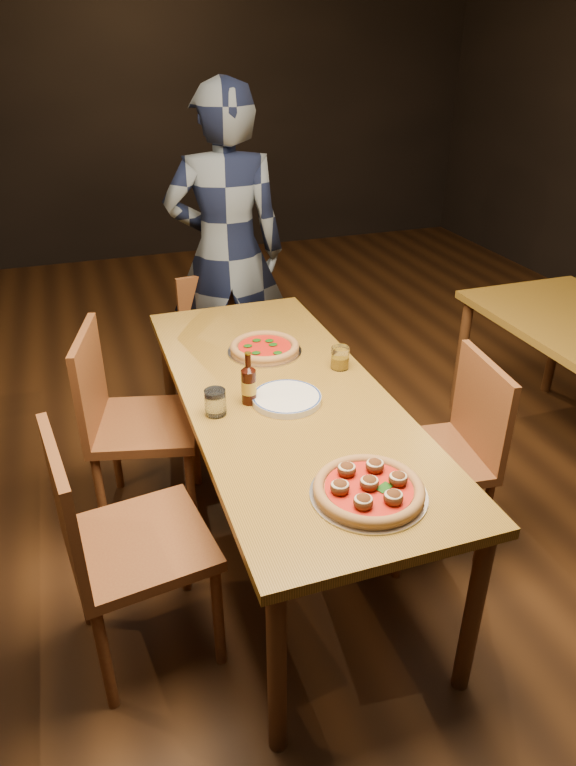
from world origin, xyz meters
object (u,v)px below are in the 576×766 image
object	(u,v)px
plate_stack	(287,399)
water_glass	(215,402)
pizza_meatball	(369,489)
beer_bottle	(249,385)
chair_main_sw	(145,423)
chair_end	(224,348)
pizza_margherita	(265,348)
diner	(227,254)
amber_glass	(340,358)
chair_main_e	(431,456)
chair_main_nw	(140,542)
table_main	(284,408)

from	to	relation	value
plate_stack	water_glass	xyz separation A→B (m)	(-0.29, -0.00, 0.04)
pizza_meatball	beer_bottle	xyz separation A→B (m)	(-0.20, 0.68, 0.05)
chair_main_sw	chair_end	xyz separation A→B (m)	(0.55, 0.78, -0.06)
pizza_margherita	diner	size ratio (longest dim) A/B	0.18
amber_glass	chair_main_e	bearing A→B (deg)	-53.33
pizza_margherita	chair_end	bearing A→B (deg)	91.65
plate_stack	diner	xyz separation A→B (m)	(0.12, 1.41, 0.17)
pizza_margherita	water_glass	distance (m)	0.57
chair_main_nw	water_glass	distance (m)	0.58
chair_main_nw	chair_end	xyz separation A→B (m)	(0.68, 1.55, -0.07)
plate_stack	chair_main_nw	bearing A→B (deg)	-153.05
water_glass	chair_end	bearing A→B (deg)	75.51
chair_main_sw	pizza_meatball	size ratio (longest dim) A/B	2.63
table_main	chair_main_sw	bearing A→B (deg)	145.51
chair_main_e	beer_bottle	distance (m)	0.84
chair_main_sw	water_glass	world-z (taller)	chair_main_sw
amber_glass	water_glass	bearing A→B (deg)	-161.32
table_main	beer_bottle	bearing A→B (deg)	-168.59
chair_main_nw	beer_bottle	bearing A→B (deg)	-61.36
pizza_meatball	beer_bottle	bearing A→B (deg)	106.15
table_main	chair_end	bearing A→B (deg)	89.24
table_main	chair_main_e	world-z (taller)	chair_main_e
pizza_meatball	pizza_margherita	size ratio (longest dim) A/B	1.10
chair_end	beer_bottle	world-z (taller)	beer_bottle
water_glass	diner	distance (m)	1.47
chair_main_nw	chair_main_sw	xyz separation A→B (m)	(0.12, 0.77, -0.00)
beer_bottle	water_glass	distance (m)	0.15
chair_main_e	diner	xyz separation A→B (m)	(-0.47, 1.58, 0.46)
plate_stack	amber_glass	size ratio (longest dim) A/B	2.80
chair_main_sw	diner	world-z (taller)	diner
chair_main_e	plate_stack	bearing A→B (deg)	-99.16
chair_main_sw	pizza_meatball	distance (m)	1.26
chair_main_sw	pizza_meatball	world-z (taller)	chair_main_sw
pizza_meatball	beer_bottle	distance (m)	0.71
pizza_margherita	water_glass	world-z (taller)	water_glass
plate_stack	chair_end	bearing A→B (deg)	88.65
table_main	plate_stack	bearing A→B (deg)	-100.46
pizza_meatball	water_glass	bearing A→B (deg)	118.13
water_glass	table_main	bearing A→B (deg)	13.64
chair_main_sw	pizza_margherita	size ratio (longest dim) A/B	2.90
chair_end	pizza_margherita	bearing A→B (deg)	-94.79
chair_main_nw	chair_end	bearing A→B (deg)	-31.18
chair_main_sw	pizza_margherita	world-z (taller)	chair_main_sw
chair_end	beer_bottle	size ratio (longest dim) A/B	4.02
pizza_meatball	pizza_margherita	bearing A→B (deg)	90.25
chair_main_nw	chair_end	size ratio (longest dim) A/B	1.15
chair_main_sw	diner	xyz separation A→B (m)	(0.64, 0.97, 0.44)
table_main	chair_main_sw	xyz separation A→B (m)	(-0.54, 0.37, -0.19)
chair_main_e	plate_stack	xyz separation A→B (m)	(-0.59, 0.17, 0.30)
beer_bottle	water_glass	size ratio (longest dim) A/B	2.09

